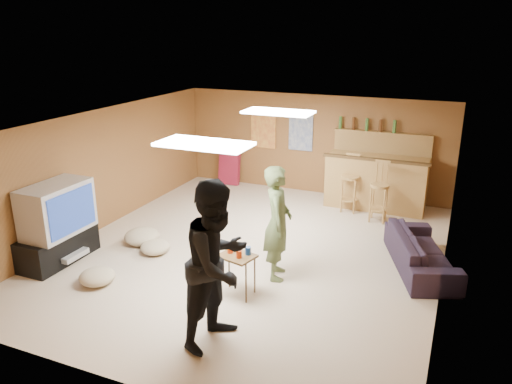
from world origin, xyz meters
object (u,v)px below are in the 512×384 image
at_px(bar_counter, 376,183).
at_px(sofa, 421,252).
at_px(tv_body, 57,209).
at_px(tray_table, 237,275).
at_px(person_olive, 278,223).
at_px(person_black, 218,263).

height_order(bar_counter, sofa, bar_counter).
relative_size(tv_body, tray_table, 1.80).
bearing_deg(bar_counter, tray_table, -104.63).
bearing_deg(sofa, tray_table, 108.78).
distance_m(person_olive, sofa, 2.34).
distance_m(person_olive, person_black, 1.78).
bearing_deg(tray_table, bar_counter, 75.37).
bearing_deg(sofa, person_olive, 99.18).
height_order(person_black, tray_table, person_black).
bearing_deg(sofa, bar_counter, 4.98).
bearing_deg(person_black, bar_counter, 2.24).
height_order(tv_body, person_olive, person_olive).
xyz_separation_m(bar_counter, person_olive, (-0.81, -3.57, 0.31)).
bearing_deg(person_olive, sofa, -79.38).
relative_size(person_olive, sofa, 0.90).
bearing_deg(person_black, tv_body, 86.50).
relative_size(bar_counter, person_olive, 1.16).
distance_m(bar_counter, person_olive, 3.67).
distance_m(tv_body, tray_table, 3.09).
bearing_deg(bar_counter, tv_body, -133.00).
xyz_separation_m(bar_counter, person_black, (-0.88, -5.33, 0.46)).
bearing_deg(person_black, sofa, -23.68).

